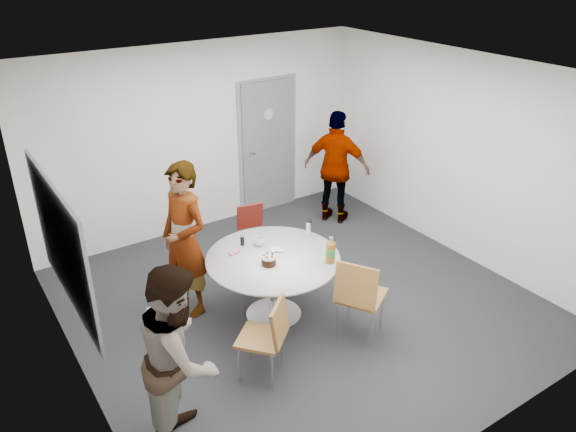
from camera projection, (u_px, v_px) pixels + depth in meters
floor at (300, 302)px, 6.70m from camera, size 5.00×5.00×0.00m
ceiling at (303, 75)px, 5.51m from camera, size 5.00×5.00×0.00m
wall_back at (201, 139)px, 7.97m from camera, size 5.00×0.00×5.00m
wall_left at (65, 266)px, 4.86m from camera, size 0.00×5.00×5.00m
wall_right at (458, 156)px, 7.35m from camera, size 0.00×5.00×5.00m
wall_front at (490, 313)px, 4.24m from camera, size 5.00×0.00×5.00m
door at (268, 147)px, 8.65m from camera, size 1.02×0.17×2.12m
whiteboard at (62, 245)px, 4.99m from camera, size 0.04×1.90×1.25m
table at (275, 265)px, 6.19m from camera, size 1.48×1.48×1.07m
chair_near_left at (269, 332)px, 5.35m from camera, size 0.60×0.60×0.86m
chair_near_right at (359, 292)px, 5.82m from camera, size 0.67×0.65×0.98m
chair_far at (253, 228)px, 7.40m from camera, size 0.43×0.46×0.78m
person_main at (185, 240)px, 6.20m from camera, size 0.59×0.75×1.81m
person_left at (180, 357)px, 4.55m from camera, size 0.97×1.04×1.70m
person_right at (337, 168)px, 8.31m from camera, size 0.91×1.07×1.72m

